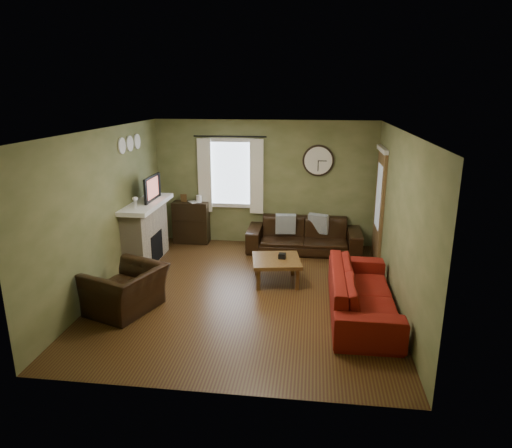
# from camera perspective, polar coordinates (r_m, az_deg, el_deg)

# --- Properties ---
(floor) EXTENTS (4.60, 5.20, 0.00)m
(floor) POSITION_cam_1_polar(r_m,az_deg,el_deg) (7.52, -1.15, -8.53)
(floor) COLOR #402812
(floor) RESTS_ON ground
(ceiling) EXTENTS (4.60, 5.20, 0.00)m
(ceiling) POSITION_cam_1_polar(r_m,az_deg,el_deg) (6.85, -1.28, 11.62)
(ceiling) COLOR white
(ceiling) RESTS_ON ground
(wall_left) EXTENTS (0.00, 5.20, 2.60)m
(wall_left) POSITION_cam_1_polar(r_m,az_deg,el_deg) (7.74, -18.31, 1.58)
(wall_left) COLOR olive
(wall_left) RESTS_ON ground
(wall_right) EXTENTS (0.00, 5.20, 2.60)m
(wall_right) POSITION_cam_1_polar(r_m,az_deg,el_deg) (7.12, 17.43, 0.41)
(wall_right) COLOR olive
(wall_right) RESTS_ON ground
(wall_back) EXTENTS (4.60, 0.00, 2.60)m
(wall_back) POSITION_cam_1_polar(r_m,az_deg,el_deg) (9.59, 1.06, 5.13)
(wall_back) COLOR olive
(wall_back) RESTS_ON ground
(wall_front) EXTENTS (4.60, 0.00, 2.60)m
(wall_front) POSITION_cam_1_polar(r_m,az_deg,el_deg) (4.66, -5.91, -7.31)
(wall_front) COLOR olive
(wall_front) RESTS_ON ground
(fireplace) EXTENTS (0.40, 1.40, 1.10)m
(fireplace) POSITION_cam_1_polar(r_m,az_deg,el_deg) (8.88, -13.60, -1.25)
(fireplace) COLOR tan
(fireplace) RESTS_ON floor
(firebox) EXTENTS (0.04, 0.60, 0.55)m
(firebox) POSITION_cam_1_polar(r_m,az_deg,el_deg) (8.89, -12.35, -2.83)
(firebox) COLOR black
(firebox) RESTS_ON fireplace
(mantel) EXTENTS (0.58, 1.60, 0.08)m
(mantel) POSITION_cam_1_polar(r_m,az_deg,el_deg) (8.72, -13.68, 2.45)
(mantel) COLOR white
(mantel) RESTS_ON fireplace
(tv) EXTENTS (0.08, 0.60, 0.35)m
(tv) POSITION_cam_1_polar(r_m,az_deg,el_deg) (8.80, -13.31, 4.03)
(tv) COLOR black
(tv) RESTS_ON mantel
(tv_screen) EXTENTS (0.02, 0.62, 0.36)m
(tv_screen) POSITION_cam_1_polar(r_m,az_deg,el_deg) (8.76, -12.84, 4.38)
(tv_screen) COLOR #994C3F
(tv_screen) RESTS_ON mantel
(medallion_left) EXTENTS (0.28, 0.28, 0.03)m
(medallion_left) POSITION_cam_1_polar(r_m,az_deg,el_deg) (8.28, -16.42, 9.36)
(medallion_left) COLOR white
(medallion_left) RESTS_ON wall_left
(medallion_mid) EXTENTS (0.28, 0.28, 0.03)m
(medallion_mid) POSITION_cam_1_polar(r_m,az_deg,el_deg) (8.60, -15.50, 9.67)
(medallion_mid) COLOR white
(medallion_mid) RESTS_ON wall_left
(medallion_right) EXTENTS (0.28, 0.28, 0.03)m
(medallion_right) POSITION_cam_1_polar(r_m,az_deg,el_deg) (8.93, -14.65, 9.95)
(medallion_right) COLOR white
(medallion_right) RESTS_ON wall_left
(window_pane) EXTENTS (1.00, 0.02, 1.30)m
(window_pane) POSITION_cam_1_polar(r_m,az_deg,el_deg) (9.63, -3.11, 6.37)
(window_pane) COLOR silver
(window_pane) RESTS_ON wall_back
(curtain_rod) EXTENTS (0.03, 0.03, 1.50)m
(curtain_rod) POSITION_cam_1_polar(r_m,az_deg,el_deg) (9.43, -3.30, 10.88)
(curtain_rod) COLOR black
(curtain_rod) RESTS_ON wall_back
(curtain_left) EXTENTS (0.28, 0.04, 1.55)m
(curtain_left) POSITION_cam_1_polar(r_m,az_deg,el_deg) (9.65, -6.45, 6.01)
(curtain_left) COLOR white
(curtain_left) RESTS_ON wall_back
(curtain_right) EXTENTS (0.28, 0.04, 1.55)m
(curtain_right) POSITION_cam_1_polar(r_m,az_deg,el_deg) (9.46, 0.08, 5.90)
(curtain_right) COLOR white
(curtain_right) RESTS_ON wall_back
(wall_clock) EXTENTS (0.64, 0.06, 0.64)m
(wall_clock) POSITION_cam_1_polar(r_m,az_deg,el_deg) (9.40, 7.79, 7.85)
(wall_clock) COLOR white
(wall_clock) RESTS_ON wall_back
(door) EXTENTS (0.05, 0.90, 2.10)m
(door) POSITION_cam_1_polar(r_m,az_deg,el_deg) (8.95, 15.14, 2.10)
(door) COLOR brown
(door) RESTS_ON floor
(bookshelf) EXTENTS (0.75, 0.32, 0.90)m
(bookshelf) POSITION_cam_1_polar(r_m,az_deg,el_deg) (9.87, -8.11, 0.20)
(bookshelf) COLOR black
(bookshelf) RESTS_ON floor
(book) EXTENTS (0.27, 0.28, 0.02)m
(book) POSITION_cam_1_polar(r_m,az_deg,el_deg) (9.65, -8.27, 2.98)
(book) COLOR #533819
(book) RESTS_ON bookshelf
(sofa_brown) EXTENTS (2.29, 0.89, 0.67)m
(sofa_brown) POSITION_cam_1_polar(r_m,az_deg,el_deg) (9.32, 6.01, -1.42)
(sofa_brown) COLOR black
(sofa_brown) RESTS_ON floor
(pillow_left) EXTENTS (0.42, 0.25, 0.40)m
(pillow_left) POSITION_cam_1_polar(r_m,az_deg,el_deg) (9.40, 7.81, 0.05)
(pillow_left) COLOR #8B969C
(pillow_left) RESTS_ON sofa_brown
(pillow_right) EXTENTS (0.42, 0.16, 0.41)m
(pillow_right) POSITION_cam_1_polar(r_m,az_deg,el_deg) (9.31, 3.71, 0.01)
(pillow_right) COLOR #8B969C
(pillow_right) RESTS_ON sofa_brown
(sofa_red) EXTENTS (0.90, 2.31, 0.68)m
(sofa_red) POSITION_cam_1_polar(r_m,az_deg,el_deg) (6.89, 13.15, -8.31)
(sofa_red) COLOR maroon
(sofa_red) RESTS_ON floor
(armchair) EXTENTS (1.20, 1.28, 0.67)m
(armchair) POSITION_cam_1_polar(r_m,az_deg,el_deg) (7.07, -15.93, -7.89)
(armchair) COLOR black
(armchair) RESTS_ON floor
(coffee_table) EXTENTS (0.92, 0.92, 0.43)m
(coffee_table) POSITION_cam_1_polar(r_m,az_deg,el_deg) (7.83, 2.54, -5.82)
(coffee_table) COLOR #533819
(coffee_table) RESTS_ON floor
(tissue_box) EXTENTS (0.13, 0.13, 0.09)m
(tissue_box) POSITION_cam_1_polar(r_m,az_deg,el_deg) (7.78, 3.28, -4.49)
(tissue_box) COLOR black
(tissue_box) RESTS_ON coffee_table
(wine_glass_a) EXTENTS (0.07, 0.07, 0.21)m
(wine_glass_a) POSITION_cam_1_polar(r_m,az_deg,el_deg) (8.19, -14.92, 2.54)
(wine_glass_a) COLOR white
(wine_glass_a) RESTS_ON mantel
(wine_glass_b) EXTENTS (0.07, 0.07, 0.20)m
(wine_glass_b) POSITION_cam_1_polar(r_m,az_deg,el_deg) (8.25, -14.74, 2.61)
(wine_glass_b) COLOR white
(wine_glass_b) RESTS_ON mantel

